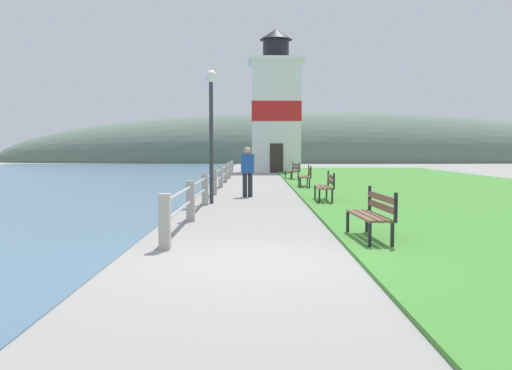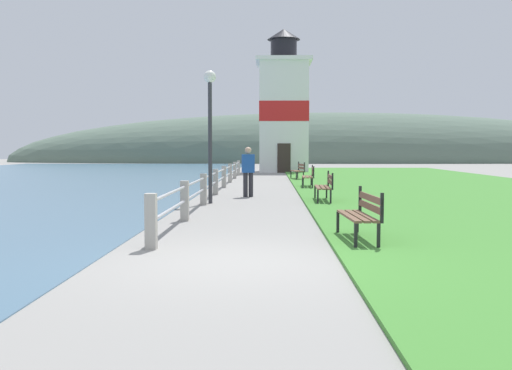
% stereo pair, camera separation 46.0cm
% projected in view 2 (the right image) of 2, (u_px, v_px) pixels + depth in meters
% --- Properties ---
extents(ground_plane, '(160.00, 160.00, 0.00)m').
position_uv_depth(ground_plane, '(235.00, 262.00, 8.29)').
color(ground_plane, gray).
extents(grass_verge, '(12.00, 47.12, 0.06)m').
position_uv_depth(grass_verge, '(438.00, 187.00, 23.77)').
color(grass_verge, '#428433').
rests_on(grass_verge, ground_plane).
extents(seawall_railing, '(0.18, 25.88, 0.92)m').
position_uv_depth(seawall_railing, '(220.00, 177.00, 22.11)').
color(seawall_railing, '#A8A399').
rests_on(seawall_railing, ground_plane).
extents(park_bench_near, '(0.56, 1.73, 0.94)m').
position_uv_depth(park_bench_near, '(362.00, 212.00, 9.95)').
color(park_bench_near, brown).
rests_on(park_bench_near, ground_plane).
extents(park_bench_midway, '(0.53, 1.84, 0.94)m').
position_uv_depth(park_bench_midway, '(325.00, 185.00, 17.36)').
color(park_bench_midway, brown).
rests_on(park_bench_midway, ground_plane).
extents(park_bench_far, '(0.55, 1.86, 0.94)m').
position_uv_depth(park_bench_far, '(309.00, 175.00, 23.77)').
color(park_bench_far, brown).
rests_on(park_bench_far, ground_plane).
extents(park_bench_by_lighthouse, '(0.69, 1.69, 0.94)m').
position_uv_depth(park_bench_by_lighthouse, '(299.00, 170.00, 29.94)').
color(park_bench_by_lighthouse, brown).
rests_on(park_bench_by_lighthouse, ground_plane).
extents(lighthouse, '(3.86, 3.86, 10.03)m').
position_uv_depth(lighthouse, '(284.00, 110.00, 40.25)').
color(lighthouse, white).
rests_on(lighthouse, ground_plane).
extents(person_strolling, '(0.45, 0.30, 1.70)m').
position_uv_depth(person_strolling, '(248.00, 170.00, 19.35)').
color(person_strolling, '#28282D').
rests_on(person_strolling, ground_plane).
extents(lamp_post, '(0.36, 0.36, 3.96)m').
position_uv_depth(lamp_post, '(210.00, 112.00, 16.96)').
color(lamp_post, '#333338').
rests_on(lamp_post, ground_plane).
extents(distant_hillside, '(80.00, 16.00, 12.00)m').
position_uv_depth(distant_hillside, '(332.00, 162.00, 69.36)').
color(distant_hillside, '#566B5B').
rests_on(distant_hillside, ground_plane).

